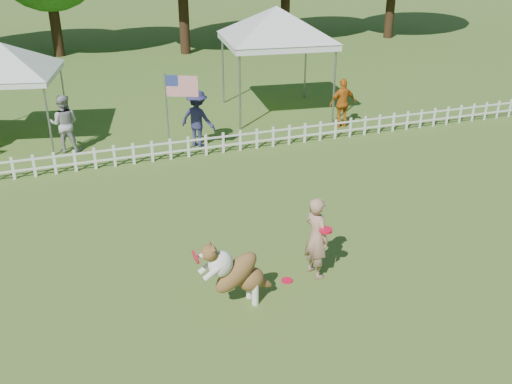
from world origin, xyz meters
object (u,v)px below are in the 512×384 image
(handler, at_px, (316,237))
(flag_pole, at_px, (167,118))
(frisbee_on_turf, at_px, (287,280))
(spectator_b, at_px, (198,119))
(canopy_tent_left, at_px, (9,95))
(spectator_c, at_px, (343,103))
(canopy_tent_right, at_px, (276,62))
(spectator_a, at_px, (65,124))
(dog, at_px, (237,272))

(handler, height_order, flag_pole, flag_pole)
(frisbee_on_turf, relative_size, spectator_b, 0.13)
(canopy_tent_left, bearing_deg, handler, -48.89)
(flag_pole, xyz_separation_m, spectator_c, (5.72, 0.92, -0.41))
(spectator_b, distance_m, spectator_c, 4.72)
(canopy_tent_right, distance_m, spectator_c, 2.77)
(frisbee_on_turf, xyz_separation_m, flag_pole, (-0.73, 6.57, 1.18))
(canopy_tent_left, height_order, spectator_a, canopy_tent_left)
(dog, bearing_deg, frisbee_on_turf, 12.86)
(canopy_tent_left, relative_size, canopy_tent_right, 0.83)
(handler, xyz_separation_m, spectator_a, (-3.89, 8.13, 0.04))
(spectator_a, distance_m, spectator_b, 3.69)
(flag_pole, height_order, spectator_b, flag_pole)
(handler, bearing_deg, dog, 92.67)
(frisbee_on_turf, height_order, spectator_c, spectator_c)
(handler, xyz_separation_m, canopy_tent_left, (-5.26, 9.44, 0.65))
(spectator_c, bearing_deg, spectator_b, 0.12)
(frisbee_on_turf, xyz_separation_m, spectator_c, (4.98, 7.48, 0.77))
(spectator_b, bearing_deg, canopy_tent_left, 20.98)
(handler, xyz_separation_m, frisbee_on_turf, (-0.56, -0.04, -0.76))
(canopy_tent_right, xyz_separation_m, spectator_b, (-3.32, -2.35, -0.89))
(spectator_c, bearing_deg, frisbee_on_turf, 54.56)
(handler, xyz_separation_m, canopy_tent_right, (3.02, 9.64, 0.94))
(spectator_b, bearing_deg, handler, 136.76)
(dog, relative_size, spectator_c, 0.83)
(frisbee_on_turf, distance_m, canopy_tent_right, 10.46)
(spectator_a, bearing_deg, flag_pole, 163.40)
(spectator_b, bearing_deg, canopy_tent_right, -100.17)
(spectator_a, relative_size, spectator_c, 1.05)
(frisbee_on_turf, relative_size, canopy_tent_right, 0.06)
(handler, height_order, canopy_tent_left, canopy_tent_left)
(spectator_a, bearing_deg, spectator_b, -178.03)
(flag_pole, xyz_separation_m, spectator_b, (1.00, 0.76, -0.36))
(flag_pole, distance_m, spectator_a, 3.07)
(canopy_tent_right, relative_size, spectator_a, 2.11)
(dog, height_order, spectator_a, spectator_a)
(frisbee_on_turf, bearing_deg, flag_pole, 96.37)
(frisbee_on_turf, bearing_deg, spectator_a, 112.14)
(canopy_tent_right, bearing_deg, spectator_a, -160.79)
(dog, height_order, spectator_b, spectator_b)
(dog, xyz_separation_m, frisbee_on_turf, (1.05, 0.37, -0.64))
(canopy_tent_right, relative_size, spectator_b, 2.08)
(dog, bearing_deg, flag_pole, 80.66)
(spectator_b, height_order, spectator_c, spectator_b)
(flag_pole, distance_m, spectator_b, 1.31)
(canopy_tent_right, distance_m, spectator_a, 7.13)
(frisbee_on_turf, xyz_separation_m, canopy_tent_right, (3.59, 9.68, 1.70))
(flag_pole, bearing_deg, canopy_tent_right, 59.35)
(dog, distance_m, canopy_tent_left, 10.54)
(handler, xyz_separation_m, dog, (-1.62, -0.41, -0.13))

